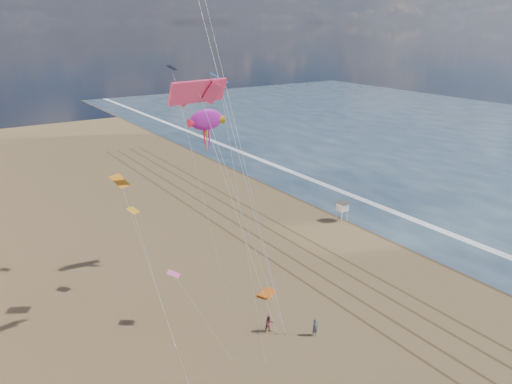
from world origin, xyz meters
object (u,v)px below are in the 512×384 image
lifeguard_stand (342,207)px  kite_flyer_a (315,327)px  kite_flyer_b (269,324)px  grounded_kite (267,293)px  show_kite (206,120)px

lifeguard_stand → kite_flyer_a: bearing=-137.4°
lifeguard_stand → kite_flyer_b: lifeguard_stand is taller
grounded_kite → kite_flyer_a: size_ratio=1.16×
lifeguard_stand → kite_flyer_a: 28.25m
kite_flyer_b → grounded_kite: bearing=65.3°
lifeguard_stand → kite_flyer_b: size_ratio=1.65×
show_kite → kite_flyer_a: show_kite is taller
grounded_kite → show_kite: bearing=76.4°
kite_flyer_b → kite_flyer_a: bearing=-33.0°
lifeguard_stand → kite_flyer_b: bearing=-145.5°
grounded_kite → show_kite: show_kite is taller
lifeguard_stand → grounded_kite: 23.14m
grounded_kite → lifeguard_stand: bearing=2.3°
show_kite → grounded_kite: bearing=-77.8°
grounded_kite → kite_flyer_a: 8.32m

